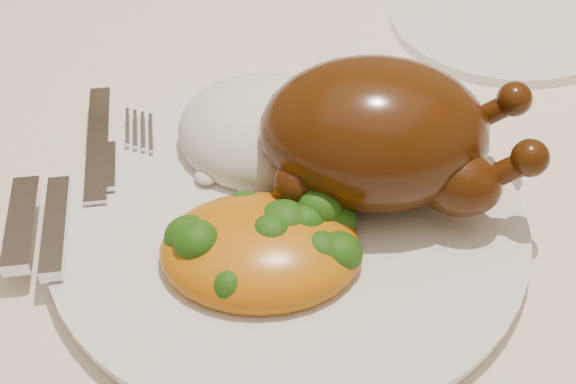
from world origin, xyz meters
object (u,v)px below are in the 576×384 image
(dining_table, at_px, (253,173))
(roast_chicken, at_px, (381,134))
(dinner_plate, at_px, (288,222))
(side_plate, at_px, (502,21))

(dining_table, relative_size, roast_chicken, 8.28)
(dining_table, distance_m, dinner_plate, 0.21)
(roast_chicken, bearing_deg, dinner_plate, -151.51)
(dinner_plate, relative_size, side_plate, 1.52)
(dining_table, height_order, side_plate, side_plate)
(dinner_plate, relative_size, roast_chicken, 1.56)
(dining_table, xyz_separation_m, side_plate, (0.18, 0.16, 0.11))
(side_plate, xyz_separation_m, roast_chicken, (-0.04, -0.26, 0.05))
(dining_table, relative_size, side_plate, 8.07)
(dinner_plate, bearing_deg, dining_table, 121.28)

